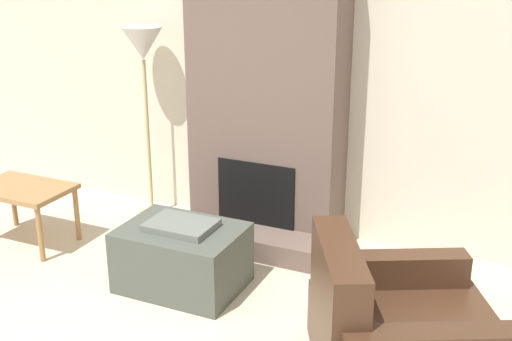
# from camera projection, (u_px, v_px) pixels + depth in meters

# --- Properties ---
(wall_back) EXTENTS (8.12, 0.06, 2.60)m
(wall_back) POSITION_uv_depth(u_px,v_px,m) (279.00, 79.00, 5.35)
(wall_back) COLOR beige
(wall_back) RESTS_ON ground_plane
(fireplace) EXTENTS (1.26, 0.77, 2.60)m
(fireplace) POSITION_uv_depth(u_px,v_px,m) (266.00, 93.00, 5.14)
(fireplace) COLOR brown
(fireplace) RESTS_ON ground_plane
(ottoman) EXTENTS (0.86, 0.63, 0.51)m
(ottoman) POSITION_uv_depth(u_px,v_px,m) (182.00, 257.00, 4.62)
(ottoman) COLOR #474C42
(ottoman) RESTS_ON ground_plane
(armchair) EXTENTS (1.36, 1.34, 0.83)m
(armchair) POSITION_uv_depth(u_px,v_px,m) (393.00, 337.00, 3.65)
(armchair) COLOR #422819
(armchair) RESTS_ON ground_plane
(side_table) EXTENTS (0.78, 0.52, 0.50)m
(side_table) POSITION_uv_depth(u_px,v_px,m) (23.00, 194.00, 5.25)
(side_table) COLOR #9E7042
(side_table) RESTS_ON ground_plane
(floor_lamp_left) EXTENTS (0.36, 0.36, 1.71)m
(floor_lamp_left) POSITION_uv_depth(u_px,v_px,m) (143.00, 52.00, 5.47)
(floor_lamp_left) COLOR tan
(floor_lamp_left) RESTS_ON ground_plane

